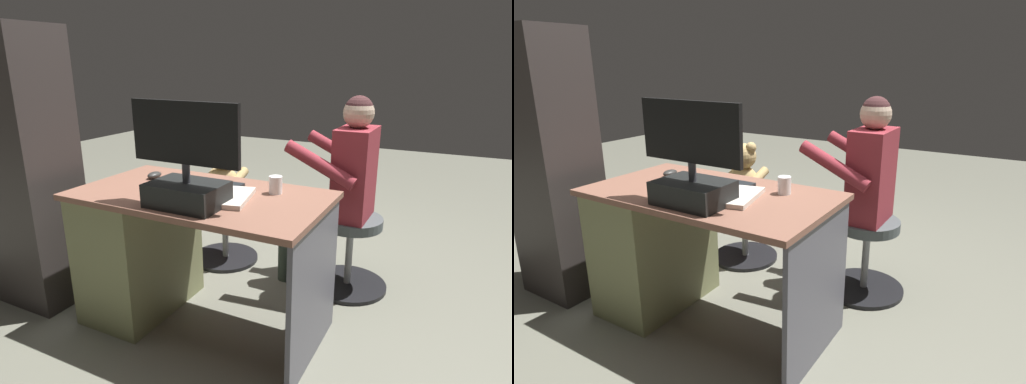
# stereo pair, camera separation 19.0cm
# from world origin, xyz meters

# --- Properties ---
(ground_plane) EXTENTS (10.00, 10.00, 0.00)m
(ground_plane) POSITION_xyz_m (0.00, 0.00, 0.00)
(ground_plane) COLOR #6A6A5C
(desk) EXTENTS (1.27, 0.69, 0.75)m
(desk) POSITION_xyz_m (0.32, 0.38, 0.40)
(desk) COLOR brown
(desk) RESTS_ON ground_plane
(monitor) EXTENTS (0.55, 0.24, 0.47)m
(monitor) POSITION_xyz_m (-0.06, 0.56, 0.89)
(monitor) COLOR black
(monitor) RESTS_ON desk
(keyboard) EXTENTS (0.42, 0.14, 0.02)m
(keyboard) POSITION_xyz_m (0.06, 0.25, 0.76)
(keyboard) COLOR black
(keyboard) RESTS_ON desk
(computer_mouse) EXTENTS (0.06, 0.10, 0.04)m
(computer_mouse) POSITION_xyz_m (0.38, 0.26, 0.77)
(computer_mouse) COLOR #292827
(computer_mouse) RESTS_ON desk
(cup) EXTENTS (0.07, 0.07, 0.09)m
(cup) POSITION_xyz_m (-0.34, 0.22, 0.79)
(cup) COLOR white
(cup) RESTS_ON desk
(tv_remote) EXTENTS (0.12, 0.15, 0.02)m
(tv_remote) POSITION_xyz_m (0.15, 0.41, 0.76)
(tv_remote) COLOR black
(tv_remote) RESTS_ON desk
(notebook_binder) EXTENTS (0.28, 0.34, 0.02)m
(notebook_binder) POSITION_xyz_m (-0.17, 0.41, 0.76)
(notebook_binder) COLOR beige
(notebook_binder) RESTS_ON desk
(office_chair_teddy) EXTENTS (0.46, 0.46, 0.47)m
(office_chair_teddy) POSITION_xyz_m (0.30, -0.36, 0.27)
(office_chair_teddy) COLOR black
(office_chair_teddy) RESTS_ON ground_plane
(teddy_bear) EXTENTS (0.27, 0.27, 0.39)m
(teddy_bear) POSITION_xyz_m (0.30, -0.37, 0.65)
(teddy_bear) COLOR tan
(teddy_bear) RESTS_ON office_chair_teddy
(visitor_chair) EXTENTS (0.49, 0.49, 0.47)m
(visitor_chair) POSITION_xyz_m (-0.59, -0.37, 0.26)
(visitor_chair) COLOR black
(visitor_chair) RESTS_ON ground_plane
(person) EXTENTS (0.54, 0.48, 1.19)m
(person) POSITION_xyz_m (-0.50, -0.37, 0.69)
(person) COLOR maroon
(person) RESTS_ON ground_plane
(equipment_rack) EXTENTS (0.44, 0.36, 1.56)m
(equipment_rack) POSITION_xyz_m (1.02, 0.56, 0.78)
(equipment_rack) COLOR #302A29
(equipment_rack) RESTS_ON ground_plane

